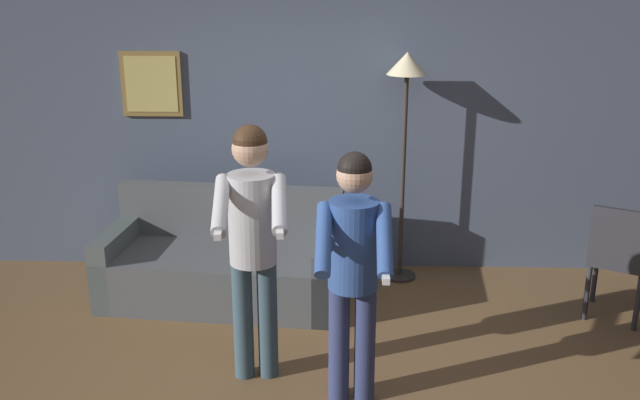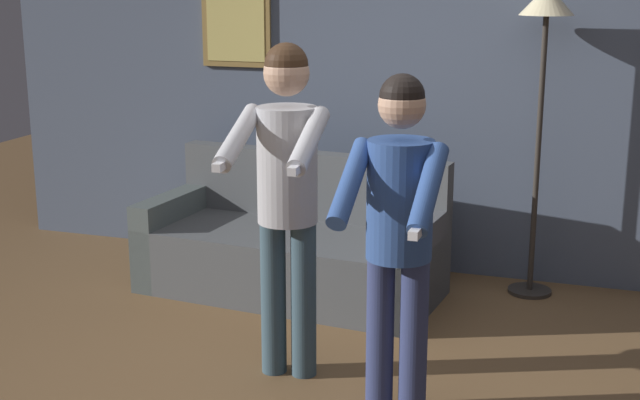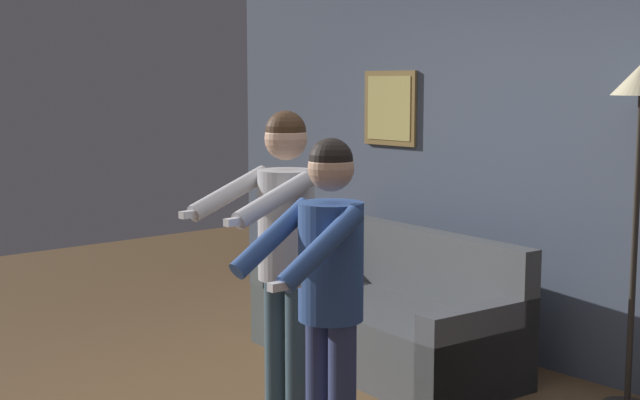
% 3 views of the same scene
% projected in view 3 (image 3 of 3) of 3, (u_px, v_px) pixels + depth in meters
% --- Properties ---
extents(back_wall_assembly, '(6.40, 0.09, 2.60)m').
position_uv_depth(back_wall_assembly, '(550.00, 168.00, 5.65)').
color(back_wall_assembly, '#4F5B70').
rests_on(back_wall_assembly, ground_plane).
extents(couch, '(1.97, 1.02, 0.87)m').
position_uv_depth(couch, '(387.00, 323.00, 5.85)').
color(couch, '#535659').
rests_on(couch, ground_plane).
extents(torchiere_lamp, '(0.33, 0.33, 1.96)m').
position_uv_depth(torchiere_lamp, '(640.00, 122.00, 4.86)').
color(torchiere_lamp, '#332D28').
rests_on(torchiere_lamp, ground_plane).
extents(person_standing_left, '(0.48, 0.72, 1.70)m').
position_uv_depth(person_standing_left, '(284.00, 239.00, 4.67)').
color(person_standing_left, '#39515F').
rests_on(person_standing_left, ground_plane).
extents(person_standing_right, '(0.43, 0.63, 1.60)m').
position_uv_depth(person_standing_right, '(328.00, 280.00, 4.05)').
color(person_standing_right, navy).
rests_on(person_standing_right, ground_plane).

